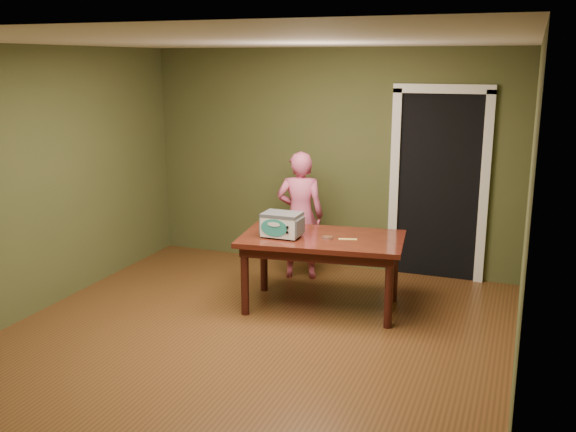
% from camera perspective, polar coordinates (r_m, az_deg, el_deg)
% --- Properties ---
extents(floor, '(5.00, 5.00, 0.00)m').
position_cam_1_polar(floor, '(5.81, -3.96, -11.33)').
color(floor, brown).
rests_on(floor, ground).
extents(room_shell, '(4.52, 5.02, 2.61)m').
position_cam_1_polar(room_shell, '(5.32, -4.26, 5.59)').
color(room_shell, '#484A27').
rests_on(room_shell, ground).
extents(doorway, '(1.10, 0.66, 2.25)m').
position_cam_1_polar(doorway, '(7.73, 13.53, 2.90)').
color(doorway, black).
rests_on(doorway, ground).
extents(dining_table, '(1.70, 1.10, 0.75)m').
position_cam_1_polar(dining_table, '(6.40, 3.04, -2.69)').
color(dining_table, '#3A140D').
rests_on(dining_table, floor).
extents(toy_oven, '(0.40, 0.28, 0.24)m').
position_cam_1_polar(toy_oven, '(6.32, -0.54, -0.70)').
color(toy_oven, '#4C4F54').
rests_on(toy_oven, dining_table).
extents(baking_pan, '(0.10, 0.10, 0.02)m').
position_cam_1_polar(baking_pan, '(6.30, 3.53, -1.91)').
color(baking_pan, silver).
rests_on(baking_pan, dining_table).
extents(spatula, '(0.18, 0.07, 0.01)m').
position_cam_1_polar(spatula, '(6.28, 5.34, -2.06)').
color(spatula, '#FFE66E').
rests_on(spatula, dining_table).
extents(child, '(0.60, 0.47, 1.47)m').
position_cam_1_polar(child, '(7.29, 1.09, 0.05)').
color(child, '#CF557D').
rests_on(child, floor).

